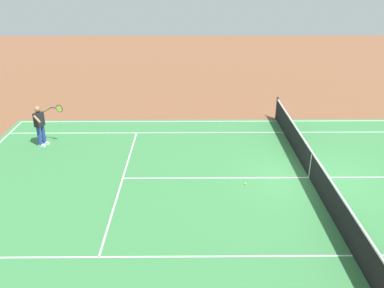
# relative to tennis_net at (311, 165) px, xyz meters

# --- Properties ---
(ground_plane) EXTENTS (60.00, 60.00, 0.00)m
(ground_plane) POSITION_rel_tennis_net_xyz_m (0.00, 0.00, -0.49)
(ground_plane) COLOR brown
(court_slab) EXTENTS (24.20, 11.40, 0.00)m
(court_slab) POSITION_rel_tennis_net_xyz_m (0.00, 0.00, -0.49)
(court_slab) COLOR #387A42
(court_slab) RESTS_ON ground_plane
(court_line_markings) EXTENTS (23.85, 11.05, 0.01)m
(court_line_markings) POSITION_rel_tennis_net_xyz_m (0.00, 0.00, -0.49)
(court_line_markings) COLOR white
(court_line_markings) RESTS_ON ground_plane
(tennis_net) EXTENTS (0.10, 11.70, 1.08)m
(tennis_net) POSITION_rel_tennis_net_xyz_m (0.00, 0.00, 0.00)
(tennis_net) COLOR #2D2D33
(tennis_net) RESTS_ON ground_plane
(tennis_player_near) EXTENTS (1.18, 0.74, 1.70)m
(tennis_player_near) POSITION_rel_tennis_net_xyz_m (10.01, -2.85, 0.44)
(tennis_player_near) COLOR navy
(tennis_player_near) RESTS_ON ground_plane
(tennis_ball) EXTENTS (0.07, 0.07, 0.07)m
(tennis_ball) POSITION_rel_tennis_net_xyz_m (2.26, 0.47, -0.46)
(tennis_ball) COLOR #CCE01E
(tennis_ball) RESTS_ON ground_plane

